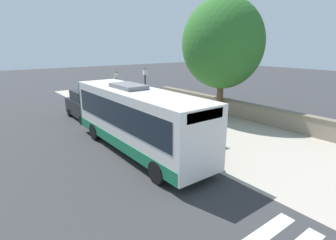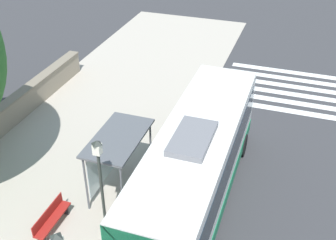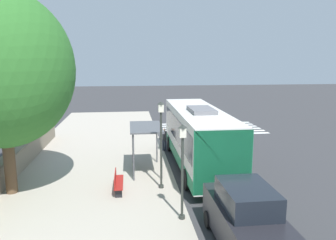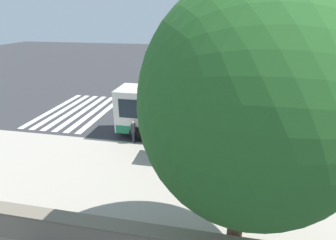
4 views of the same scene
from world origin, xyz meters
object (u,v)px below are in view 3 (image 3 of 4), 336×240
(pedestrian, at_px, (164,138))
(bench, at_px, (118,182))
(street_lamp_near, at_px, (161,138))
(parked_car_behind_bus, at_px, (245,218))
(bus, at_px, (198,136))
(shade_tree, at_px, (1,70))
(street_lamp_far, at_px, (182,164))
(bus_shelter, at_px, (143,134))

(pedestrian, xyz_separation_m, bench, (-2.93, -6.70, -0.43))
(street_lamp_near, relative_size, parked_car_behind_bus, 0.97)
(bus, bearing_deg, street_lamp_near, -130.03)
(bus, relative_size, shade_tree, 1.10)
(bench, height_order, street_lamp_near, street_lamp_near)
(street_lamp_near, relative_size, street_lamp_far, 1.12)
(bench, height_order, shade_tree, shade_tree)
(street_lamp_far, bearing_deg, shade_tree, 155.15)
(pedestrian, bearing_deg, shade_tree, -141.38)
(bus_shelter, xyz_separation_m, street_lamp_far, (1.25, -5.81, 0.14))
(pedestrian, xyz_separation_m, shade_tree, (-7.86, -6.28, 4.83))
(bench, bearing_deg, shade_tree, 175.11)
(bench, bearing_deg, bus_shelter, 63.98)
(bus, distance_m, bench, 5.59)
(bus, height_order, street_lamp_far, street_lamp_far)
(bus, relative_size, bench, 5.40)
(street_lamp_near, bearing_deg, street_lamp_far, -81.20)
(bus, xyz_separation_m, shade_tree, (-9.43, -2.60, 3.88))
(parked_car_behind_bus, bearing_deg, bench, 129.40)
(bench, xyz_separation_m, shade_tree, (-4.94, 0.42, 5.25))
(bus, height_order, shade_tree, shade_tree)
(street_lamp_near, bearing_deg, pedestrian, 82.70)
(street_lamp_near, bearing_deg, parked_car_behind_bus, -67.63)
(shade_tree, distance_m, parked_car_behind_bus, 11.83)
(street_lamp_far, distance_m, shade_tree, 8.99)
(bus_shelter, xyz_separation_m, shade_tree, (-6.28, -2.32, 3.61))
(bench, height_order, parked_car_behind_bus, parked_car_behind_bus)
(shade_tree, bearing_deg, bus, 15.43)
(bench, distance_m, street_lamp_far, 4.39)
(bench, relative_size, street_lamp_near, 0.44)
(bus_shelter, xyz_separation_m, pedestrian, (1.59, 3.96, -1.21))
(parked_car_behind_bus, bearing_deg, street_lamp_near, 112.37)
(shade_tree, height_order, parked_car_behind_bus, shade_tree)
(bus, distance_m, pedestrian, 4.11)
(bus, distance_m, street_lamp_near, 3.79)
(bus_shelter, bearing_deg, bench, -116.02)
(pedestrian, height_order, street_lamp_far, street_lamp_far)
(street_lamp_near, height_order, street_lamp_far, street_lamp_near)
(bus_shelter, bearing_deg, street_lamp_far, -77.87)
(bus_shelter, bearing_deg, parked_car_behind_bus, -69.58)
(bus, relative_size, pedestrian, 6.51)
(bus_shelter, bearing_deg, street_lamp_near, -73.83)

